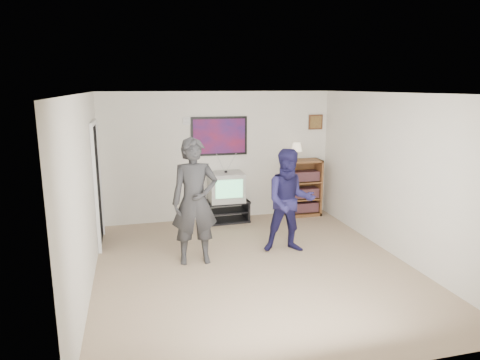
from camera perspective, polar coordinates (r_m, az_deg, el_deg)
name	(u,v)px	position (r m, az deg, el deg)	size (l,w,h in m)	color
room_shell	(248,179)	(6.31, 1.14, 0.11)	(4.51, 5.00, 2.51)	#836F53
media_stand	(227,211)	(8.36, -1.78, -4.16)	(0.86, 0.51, 0.42)	black
crt_television	(226,187)	(8.23, -1.87, -0.90)	(0.66, 0.56, 0.56)	#A1A39D
bookshelf	(303,188)	(8.78, 8.40, -1.02)	(0.70, 0.40, 1.15)	#553819
table_lamp	(296,151)	(8.60, 7.54, 3.80)	(0.22, 0.22, 0.35)	beige
person_tall	(195,202)	(6.31, -6.05, -2.88)	(0.69, 0.45, 1.88)	#2A2A2D
person_short	(290,201)	(6.76, 6.64, -2.82)	(0.80, 0.63, 1.65)	#1C1844
controller_left	(189,182)	(6.47, -6.80, -0.27)	(0.03, 0.11, 0.03)	white
controller_right	(283,186)	(6.91, 5.81, -0.78)	(0.03, 0.12, 0.03)	white
poster	(219,136)	(8.29, -2.78, 5.86)	(1.10, 0.03, 0.75)	black
air_vent	(190,121)	(8.17, -6.63, 7.82)	(0.28, 0.02, 0.14)	white
small_picture	(316,122)	(8.89, 10.05, 7.62)	(0.30, 0.03, 0.30)	#463016
doorway	(97,185)	(7.39, -18.54, -0.69)	(0.03, 0.85, 2.00)	black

